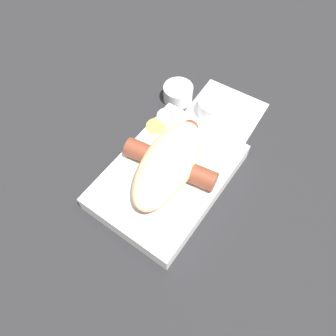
# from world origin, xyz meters

# --- Properties ---
(ground_plane) EXTENTS (3.00, 3.00, 0.00)m
(ground_plane) POSITION_xyz_m (0.00, 0.00, 0.00)
(ground_plane) COLOR #232326
(food_tray) EXTENTS (0.23, 0.16, 0.03)m
(food_tray) POSITION_xyz_m (0.00, 0.00, 0.02)
(food_tray) COLOR white
(food_tray) RESTS_ON ground_plane
(bread_roll) EXTENTS (0.17, 0.10, 0.05)m
(bread_roll) POSITION_xyz_m (-0.00, -0.00, 0.05)
(bread_roll) COLOR beige
(bread_roll) RESTS_ON food_tray
(sausage) EXTENTS (0.17, 0.15, 0.03)m
(sausage) POSITION_xyz_m (0.01, 0.00, 0.05)
(sausage) COLOR brown
(sausage) RESTS_ON food_tray
(pickled_veggies) EXTENTS (0.07, 0.08, 0.01)m
(pickled_veggies) POSITION_xyz_m (0.07, 0.06, 0.03)
(pickled_veggies) COLOR #F99E4C
(pickled_veggies) RESTS_ON food_tray
(napkin) EXTENTS (0.13, 0.13, 0.00)m
(napkin) POSITION_xyz_m (0.18, 0.00, 0.00)
(napkin) COLOR white
(napkin) RESTS_ON ground_plane
(condiment_cup_near) EXTENTS (0.05, 0.05, 0.03)m
(condiment_cup_near) POSITION_xyz_m (0.16, 0.02, 0.01)
(condiment_cup_near) COLOR silver
(condiment_cup_near) RESTS_ON ground_plane
(condiment_cup_far) EXTENTS (0.05, 0.05, 0.03)m
(condiment_cup_far) POSITION_xyz_m (0.15, 0.09, 0.01)
(condiment_cup_far) COLOR silver
(condiment_cup_far) RESTS_ON ground_plane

